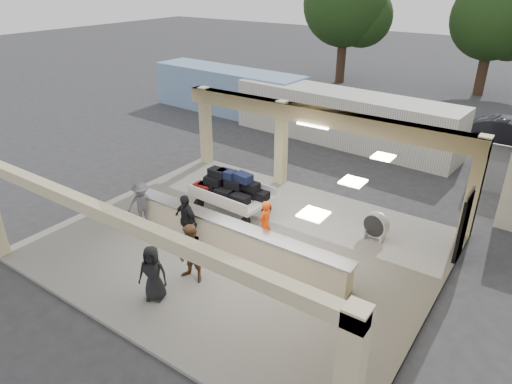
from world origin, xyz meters
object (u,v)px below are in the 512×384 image
Objects in this scene: passenger_d at (153,273)px; container_blue at (228,91)px; passenger_a at (192,254)px; passenger_c at (142,204)px; drum_fan at (376,225)px; baggage_handler at (265,224)px; luggage_cart at (231,189)px; baggage_counter at (232,236)px; container_white at (342,117)px; passenger_b at (186,220)px; car_dark at (510,134)px.

passenger_d is 0.16× the size of container_blue.
passenger_a is 1.09× the size of passenger_c.
drum_fan is 7.86m from passenger_c.
baggage_handler is 0.99× the size of passenger_c.
luggage_cart is 1.77× the size of passenger_c.
passenger_d is (-0.31, -1.19, -0.08)m from passenger_a.
baggage_counter is 11.72m from container_white.
passenger_b is at bearing -82.83° from luggage_cart.
container_blue is at bearing 133.23° from passenger_b.
drum_fan is at bearing 33.60° from passenger_d.
baggage_counter is 1.91m from passenger_a.
passenger_a is at bearing -78.15° from container_white.
passenger_b is 0.15× the size of container_white.
passenger_a and passenger_b have the same top height.
baggage_counter is 8.77× the size of drum_fan.
container_white reaches higher than passenger_c.
passenger_d is 14.70m from container_white.
container_blue is at bearing 157.35° from drum_fan.
passenger_a is 0.15× the size of container_white.
container_blue is at bearing 176.81° from container_white.
car_dark is at bearing 32.92° from container_white.
passenger_b is at bearing -58.29° from passenger_c.
container_blue reaches higher than container_white.
container_white is at bearing 98.74° from baggage_counter.
passenger_b is at bearing -84.08° from container_white.
baggage_counter is 4.73m from drum_fan.
passenger_a is at bearing -32.27° from passenger_b.
container_blue reaches higher than passenger_d.
container_blue reaches higher than passenger_b.
drum_fan is 0.59× the size of baggage_handler.
passenger_d is at bearing -55.01° from container_blue.
passenger_c is (-2.08, 0.06, -0.08)m from passenger_b.
passenger_b is (-4.83, -3.80, 0.38)m from drum_fan.
passenger_c is at bearing 115.53° from passenger_d.
container_blue is (-9.77, 15.66, 0.44)m from passenger_d.
passenger_b is at bearing -53.69° from container_blue.
container_blue is at bearing 121.77° from passenger_a.
drum_fan is 16.42m from container_blue.
container_blue reaches higher than passenger_a.
container_blue reaches higher than baggage_counter.
container_blue reaches higher than drum_fan.
container_blue reaches higher than baggage_handler.
luggage_cart is 3.05× the size of drum_fan.
car_dark is (5.81, 18.66, -0.18)m from passenger_d.
baggage_handler is 0.13× the size of container_white.
baggage_handler is at bearing -39.38° from passenger_c.
drum_fan is 0.53× the size of passenger_a.
container_blue reaches higher than car_dark.
baggage_counter is 0.69× the size of container_white.
baggage_counter is at bearing -48.49° from container_blue.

